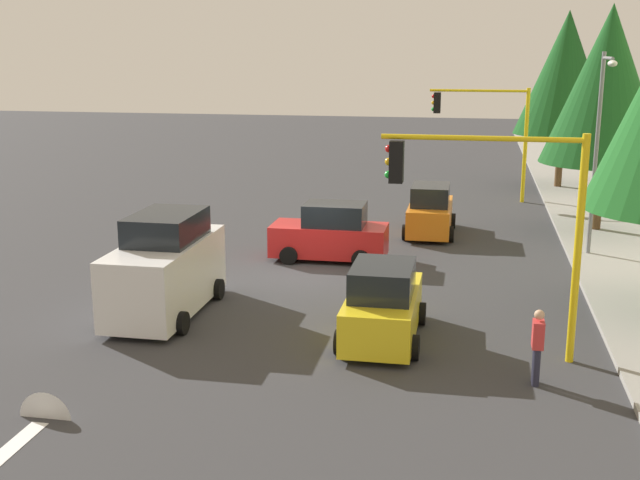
# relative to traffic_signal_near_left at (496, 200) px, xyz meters

# --- Properties ---
(ground_plane) EXTENTS (120.00, 120.00, 0.00)m
(ground_plane) POSITION_rel_traffic_signal_near_left_xyz_m (-6.00, -5.64, -3.77)
(ground_plane) COLOR #353538
(sidewalk_kerb) EXTENTS (80.00, 4.00, 0.15)m
(sidewalk_kerb) POSITION_rel_traffic_signal_near_left_xyz_m (-11.00, 4.86, -3.70)
(sidewalk_kerb) COLOR gray
(sidewalk_kerb) RESTS_ON ground
(lane_arrow_near) EXTENTS (2.40, 1.10, 1.10)m
(lane_arrow_near) POSITION_rel_traffic_signal_near_left_xyz_m (5.51, -8.64, -3.77)
(lane_arrow_near) COLOR silver
(lane_arrow_near) RESTS_ON ground
(traffic_signal_near_left) EXTENTS (0.36, 4.59, 5.31)m
(traffic_signal_near_left) POSITION_rel_traffic_signal_near_left_xyz_m (0.00, 0.00, 0.00)
(traffic_signal_near_left) COLOR yellow
(traffic_signal_near_left) RESTS_ON ground
(traffic_signal_far_left) EXTENTS (0.36, 4.59, 5.33)m
(traffic_signal_far_left) POSITION_rel_traffic_signal_near_left_xyz_m (-20.00, 0.00, 0.01)
(traffic_signal_far_left) COLOR yellow
(traffic_signal_far_left) RESTS_ON ground
(street_lamp_curbside) EXTENTS (2.15, 0.28, 7.00)m
(street_lamp_curbside) POSITION_rel_traffic_signal_near_left_xyz_m (-9.61, 3.56, 0.57)
(street_lamp_curbside) COLOR slate
(street_lamp_curbside) RESTS_ON ground
(tree_roadside_mid) EXTENTS (4.77, 4.77, 8.74)m
(tree_roadside_mid) POSITION_rel_traffic_signal_near_left_xyz_m (-14.00, 4.36, 1.98)
(tree_roadside_mid) COLOR brown
(tree_roadside_mid) RESTS_ON ground
(tree_roadside_far) EXTENTS (4.87, 4.87, 8.94)m
(tree_roadside_far) POSITION_rel_traffic_signal_near_left_xyz_m (-24.00, 3.86, 2.11)
(tree_roadside_far) COLOR brown
(tree_roadside_far) RESTS_ON ground
(delivery_van_white) EXTENTS (4.80, 2.22, 2.77)m
(delivery_van_white) POSITION_rel_traffic_signal_near_left_xyz_m (-1.54, -8.65, -2.49)
(delivery_van_white) COLOR white
(delivery_van_white) RESTS_ON ground
(car_red) EXTENTS (2.03, 3.95, 1.98)m
(car_red) POSITION_rel_traffic_signal_near_left_xyz_m (-8.00, -5.23, -2.88)
(car_red) COLOR red
(car_red) RESTS_ON ground
(car_orange) EXTENTS (3.90, 1.93, 1.98)m
(car_orange) POSITION_rel_traffic_signal_near_left_xyz_m (-12.48, -2.08, -2.88)
(car_orange) COLOR orange
(car_orange) RESTS_ON ground
(car_yellow) EXTENTS (3.98, 2.00, 1.98)m
(car_yellow) POSITION_rel_traffic_signal_near_left_xyz_m (-0.62, -2.60, -2.88)
(car_yellow) COLOR yellow
(car_yellow) RESTS_ON ground
(pedestrian_crossing) EXTENTS (0.40, 0.24, 1.70)m
(pedestrian_crossing) POSITION_rel_traffic_signal_near_left_xyz_m (1.48, 0.98, -2.86)
(pedestrian_crossing) COLOR #262638
(pedestrian_crossing) RESTS_ON ground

